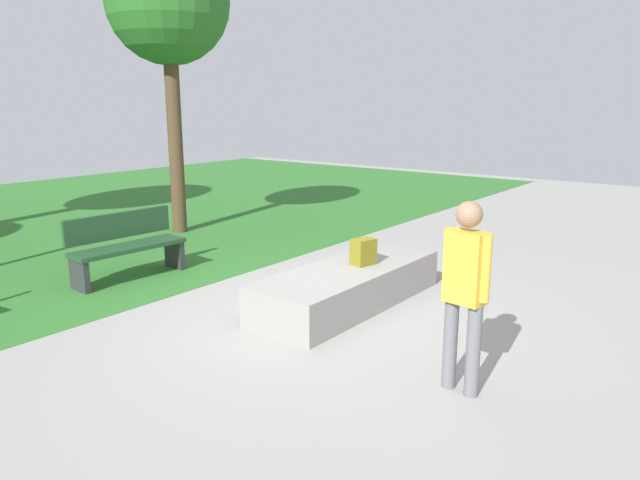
% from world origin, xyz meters
% --- Properties ---
extents(ground_plane, '(28.00, 28.00, 0.00)m').
position_xyz_m(ground_plane, '(0.00, 0.00, 0.00)').
color(ground_plane, gray).
extents(concrete_ledge, '(2.75, 0.97, 0.46)m').
position_xyz_m(concrete_ledge, '(0.63, -0.18, 0.23)').
color(concrete_ledge, gray).
rests_on(concrete_ledge, ground_plane).
extents(backpack_on_ledge, '(0.32, 0.26, 0.32)m').
position_xyz_m(backpack_on_ledge, '(0.85, -0.25, 0.62)').
color(backpack_on_ledge, olive).
rests_on(backpack_on_ledge, concrete_ledge).
extents(skater_performing_trick, '(0.24, 0.43, 1.65)m').
position_xyz_m(skater_performing_trick, '(-0.63, -2.22, 0.96)').
color(skater_performing_trick, slate).
rests_on(skater_performing_trick, ground_plane).
extents(skateboard_by_ledge, '(0.80, 0.54, 0.08)m').
position_xyz_m(skateboard_by_ledge, '(1.75, -1.27, 0.06)').
color(skateboard_by_ledge, '#A5262D').
rests_on(skateboard_by_ledge, ground_plane).
extents(skateboard_spare, '(0.75, 0.66, 0.08)m').
position_xyz_m(skateboard_spare, '(2.29, -0.33, 0.06)').
color(skateboard_spare, gold).
rests_on(skateboard_spare, ground_plane).
extents(park_bench_near_lamppost, '(1.63, 0.57, 0.91)m').
position_xyz_m(park_bench_near_lamppost, '(-0.36, 2.89, 0.48)').
color(park_bench_near_lamppost, '#1E4223').
rests_on(park_bench_near_lamppost, ground_plane).
extents(tree_tall_oak, '(2.15, 2.15, 5.17)m').
position_xyz_m(tree_tall_oak, '(2.05, 4.69, 4.04)').
color(tree_tall_oak, '#4C3823').
rests_on(tree_tall_oak, grass_lawn).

